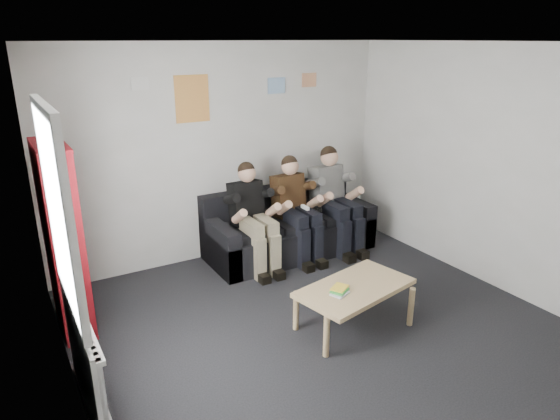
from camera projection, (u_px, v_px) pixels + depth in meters
name	position (u px, v px, depth m)	size (l,w,h in m)	color
room_shell	(346.00, 208.00, 4.27)	(5.00, 5.00, 5.00)	black
sofa	(288.00, 230.00, 6.64)	(2.20, 0.90, 0.85)	black
bookshelf	(64.00, 239.00, 4.74)	(0.28, 0.83, 1.84)	maroon
coffee_table	(355.00, 291.00, 4.85)	(1.14, 0.63, 0.46)	tan
game_cases	(340.00, 291.00, 4.70)	(0.21, 0.18, 0.04)	silver
person_left	(254.00, 218.00, 6.07)	(0.40, 0.85, 1.32)	black
person_middle	(297.00, 209.00, 6.36)	(0.40, 0.86, 1.33)	#50391A
person_right	(336.00, 200.00, 6.64)	(0.43, 0.92, 1.38)	silver
radiator	(94.00, 374.00, 3.73)	(0.10, 0.64, 0.60)	silver
window	(71.00, 296.00, 3.47)	(0.05, 1.30, 2.36)	white
poster_large	(192.00, 99.00, 5.87)	(0.42, 0.01, 0.55)	#F1D355
poster_blue	(276.00, 86.00, 6.39)	(0.25, 0.01, 0.20)	#469BEF
poster_pink	(309.00, 80.00, 6.61)	(0.22, 0.01, 0.18)	#CA3F86
poster_sign	(140.00, 84.00, 5.52)	(0.20, 0.01, 0.14)	silver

